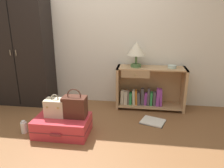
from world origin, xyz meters
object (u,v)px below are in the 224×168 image
Objects in this scene: bookshelf at (148,89)px; train_case at (55,107)px; table_lamp at (136,50)px; handbag at (75,107)px; wardrobe at (21,51)px; suitcase_large at (63,125)px; open_book_on_floor at (153,121)px; bowl at (172,67)px; bottle at (24,127)px.

train_case is at bearing -140.73° from bookshelf.
table_lamp is 1.38m from handbag.
wardrobe reaches higher than suitcase_large.
wardrobe is 1.69× the size of bookshelf.
suitcase_large reaches higher than open_book_on_floor.
train_case is 1.43m from open_book_on_floor.
bookshelf is at bearing 1.30° from wardrobe.
bowl is 0.44× the size of train_case.
table_lamp is 1.63m from suitcase_large.
bottle reaches higher than open_book_on_floor.
open_book_on_floor is (0.08, -0.54, -0.33)m from bookshelf.
table_lamp is (1.98, 0.03, 0.05)m from wardrobe.
bookshelf is 2.90× the size of handbag.
bottle is at bearing -174.11° from suitcase_large.
bookshelf reaches higher than handbag.
handbag reaches higher than open_book_on_floor.
bowl is 0.76× the size of bottle.
bookshelf is 1.59m from train_case.
wardrobe reaches higher than table_lamp.
bottle is 1.83m from open_book_on_floor.
wardrobe is 1.65m from handbag.
table_lamp reaches higher than suitcase_large.
train_case reaches higher than suitcase_large.
suitcase_large is (-1.14, -1.04, -0.21)m from bookshelf.
table_lamp reaches higher than open_book_on_floor.
bowl reaches higher than suitcase_large.
bookshelf is at bearing 98.43° from open_book_on_floor.
bowl is at bearing -0.84° from table_lamp.
suitcase_large is 0.26m from train_case.
bookshelf is at bearing 4.51° from table_lamp.
bowl is 0.94m from open_book_on_floor.
wardrobe is at bearing -178.70° from bookshelf.
bottle is 0.43× the size of open_book_on_floor.
bowl is 1.92m from suitcase_large.
bowl reaches higher than open_book_on_floor.
bowl is 2.39m from bottle.
bowl is at bearing 31.56° from train_case.
handbag is 0.76m from bottle.
bottle is at bearing -63.00° from wardrobe.
handbag reaches higher than train_case.
wardrobe is 4.55× the size of open_book_on_floor.
bowl is (2.56, 0.02, -0.21)m from wardrobe.
table_lamp is at bearing -175.49° from bookshelf.
train_case is 0.78× the size of handbag.
bookshelf is 2.70× the size of open_book_on_floor.
wardrobe is 1.67m from suitcase_large.
open_book_on_floor is (1.05, 0.45, -0.37)m from handbag.
train_case is at bearing -160.56° from open_book_on_floor.
wardrobe is 4.89× the size of handbag.
suitcase_large is at bearing -157.71° from open_book_on_floor.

